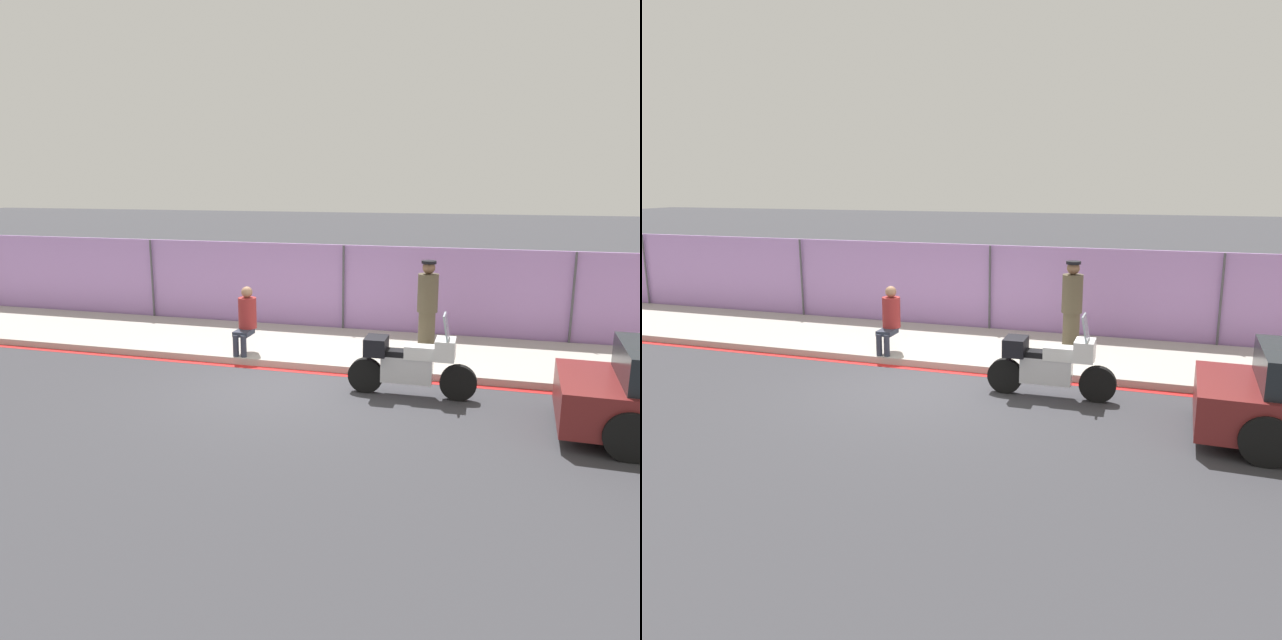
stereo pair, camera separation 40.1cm
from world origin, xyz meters
The scene contains 7 objects.
ground_plane centered at (0.00, 0.00, 0.00)m, with size 120.00×120.00×0.00m, color #38383D.
sidewalk centered at (0.00, 2.58, 0.07)m, with size 37.36×3.07×0.14m.
curb_paint_stripe centered at (0.00, 0.96, 0.00)m, with size 37.36×0.18×0.01m.
storefront_fence centered at (0.00, 4.21, 1.05)m, with size 35.49×0.17×2.10m.
motorcycle centered at (2.12, 0.15, 0.58)m, with size 2.16×0.51×1.45m.
officer_standing centered at (2.10, 2.79, 1.08)m, with size 0.42×0.42×1.84m.
person_seated_on_curb centered at (-1.39, 1.53, 0.88)m, with size 0.37×0.68×1.34m.
Camera 1 is at (3.39, -9.90, 3.57)m, focal length 35.00 mm.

